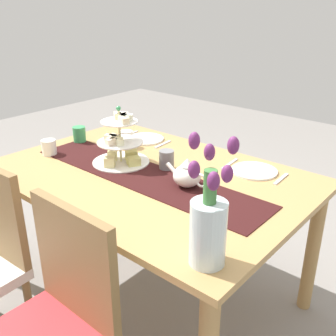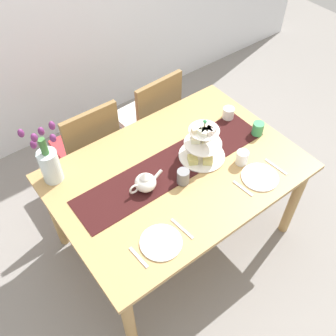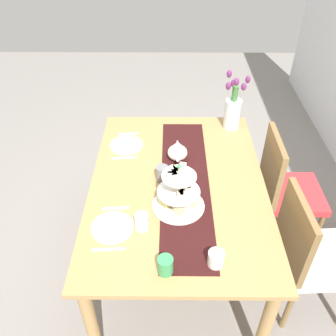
% 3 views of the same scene
% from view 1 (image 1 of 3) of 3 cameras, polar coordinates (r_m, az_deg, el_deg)
% --- Properties ---
extents(ground_plane, '(8.00, 8.00, 0.00)m').
position_cam_1_polar(ground_plane, '(2.38, -2.37, -17.47)').
color(ground_plane, gray).
extents(dining_table, '(1.54, 1.07, 0.75)m').
position_cam_1_polar(dining_table, '(2.01, -2.68, -3.26)').
color(dining_table, tan).
rests_on(dining_table, ground_plane).
extents(chair_left, '(0.42, 0.42, 0.91)m').
position_cam_1_polar(chair_left, '(1.54, -16.29, -20.50)').
color(chair_left, olive).
rests_on(chair_left, ground_plane).
extents(table_runner, '(1.33, 0.29, 0.00)m').
position_cam_1_polar(table_runner, '(1.94, -3.64, -1.08)').
color(table_runner, black).
rests_on(table_runner, dining_table).
extents(tiered_cake_stand, '(0.30, 0.30, 0.30)m').
position_cam_1_polar(tiered_cake_stand, '(2.07, -6.85, 3.46)').
color(tiered_cake_stand, beige).
rests_on(tiered_cake_stand, table_runner).
extents(teapot, '(0.24, 0.13, 0.14)m').
position_cam_1_polar(teapot, '(1.81, 2.79, -1.00)').
color(teapot, white).
rests_on(teapot, table_runner).
extents(tulip_vase, '(0.18, 0.19, 0.43)m').
position_cam_1_polar(tulip_vase, '(1.26, 5.86, -7.93)').
color(tulip_vase, silver).
rests_on(tulip_vase, dining_table).
extents(cream_jug, '(0.08, 0.08, 0.08)m').
position_cam_1_polar(cream_jug, '(2.29, -16.79, 2.87)').
color(cream_jug, white).
rests_on(cream_jug, dining_table).
extents(dinner_plate_left, '(0.23, 0.23, 0.01)m').
position_cam_1_polar(dinner_plate_left, '(2.03, 12.32, -0.39)').
color(dinner_plate_left, white).
rests_on(dinner_plate_left, dining_table).
extents(fork_left, '(0.02, 0.15, 0.01)m').
position_cam_1_polar(fork_left, '(1.97, 15.98, -1.53)').
color(fork_left, silver).
rests_on(fork_left, dining_table).
extents(knife_left, '(0.03, 0.17, 0.01)m').
position_cam_1_polar(knife_left, '(2.10, 8.87, 0.59)').
color(knife_left, silver).
rests_on(knife_left, dining_table).
extents(dinner_plate_right, '(0.23, 0.23, 0.01)m').
position_cam_1_polar(dinner_plate_right, '(2.45, -3.34, 4.22)').
color(dinner_plate_right, white).
rests_on(dinner_plate_right, dining_table).
extents(fork_right, '(0.03, 0.15, 0.01)m').
position_cam_1_polar(fork_right, '(2.36, -0.78, 3.44)').
color(fork_right, silver).
rests_on(fork_right, dining_table).
extents(knife_right, '(0.03, 0.17, 0.01)m').
position_cam_1_polar(knife_right, '(2.55, -5.70, 4.85)').
color(knife_right, silver).
rests_on(knife_right, dining_table).
extents(mug_grey, '(0.08, 0.08, 0.09)m').
position_cam_1_polar(mug_grey, '(2.00, -0.21, 1.25)').
color(mug_grey, slate).
rests_on(mug_grey, table_runner).
extents(mug_white_text, '(0.08, 0.08, 0.09)m').
position_cam_1_polar(mug_white_text, '(2.33, -6.02, 4.20)').
color(mug_white_text, white).
rests_on(mug_white_text, dining_table).
extents(mug_orange, '(0.08, 0.08, 0.09)m').
position_cam_1_polar(mug_orange, '(2.45, -12.66, 4.75)').
color(mug_orange, '#389356').
rests_on(mug_orange, dining_table).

